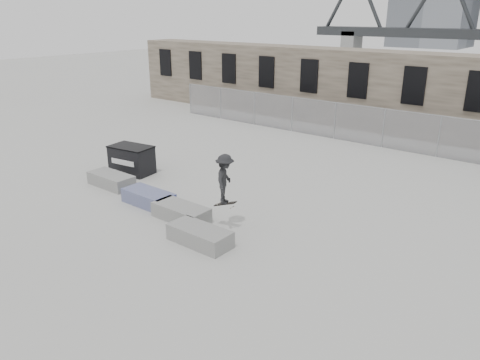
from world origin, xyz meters
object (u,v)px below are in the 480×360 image
object	(u,v)px
planter_center_right	(181,212)
skateboarder	(225,179)
planter_center_left	(149,197)
planter_offset	(200,235)
dumpster	(132,159)
planter_far_left	(111,179)

from	to	relation	value
planter_center_right	skateboarder	distance (m)	2.12
planter_center_left	planter_center_right	world-z (taller)	same
planter_center_left	planter_center_right	distance (m)	1.87
planter_offset	dumpster	world-z (taller)	dumpster
planter_offset	dumpster	bearing A→B (deg)	156.54
skateboarder	planter_center_right	bearing A→B (deg)	79.30
dumpster	skateboarder	bearing A→B (deg)	-21.98
planter_far_left	dumpster	bearing A→B (deg)	112.02
planter_center_left	planter_offset	bearing A→B (deg)	-16.52
planter_center_right	dumpster	world-z (taller)	dumpster
planter_far_left	planter_center_right	size ratio (longest dim) A/B	1.00
planter_far_left	planter_offset	world-z (taller)	same
planter_far_left	dumpster	xyz separation A→B (m)	(-0.64, 1.57, 0.33)
planter_center_left	planter_offset	size ratio (longest dim) A/B	1.00
skateboarder	planter_far_left	bearing A→B (deg)	61.79
planter_center_right	planter_offset	distance (m)	1.88
planter_far_left	planter_offset	size ratio (longest dim) A/B	1.00
planter_center_left	planter_center_right	xyz separation A→B (m)	(1.86, -0.19, 0.00)
planter_center_right	planter_offset	world-z (taller)	same
planter_center_left	dumpster	xyz separation A→B (m)	(-3.27, 1.91, 0.33)
planter_center_left	planter_far_left	bearing A→B (deg)	172.77
planter_center_left	dumpster	distance (m)	3.80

